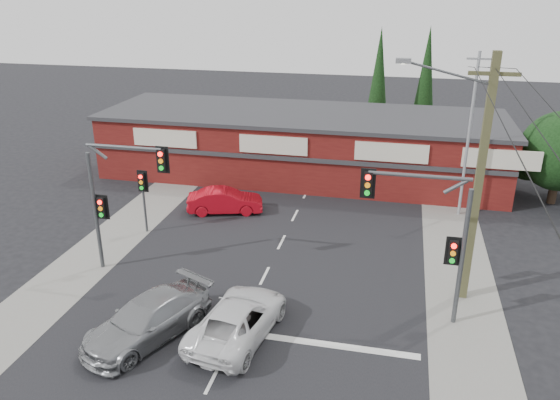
% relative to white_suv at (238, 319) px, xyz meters
% --- Properties ---
extents(ground, '(120.00, 120.00, 0.00)m').
position_rel_white_suv_xyz_m(ground, '(-0.14, 1.64, -0.71)').
color(ground, black).
rests_on(ground, ground).
extents(road_strip, '(14.00, 70.00, 0.01)m').
position_rel_white_suv_xyz_m(road_strip, '(-0.14, 6.64, -0.70)').
color(road_strip, black).
rests_on(road_strip, ground).
extents(verge_left, '(3.00, 70.00, 0.02)m').
position_rel_white_suv_xyz_m(verge_left, '(-8.64, 6.64, -0.70)').
color(verge_left, gray).
rests_on(verge_left, ground).
extents(verge_right, '(3.00, 70.00, 0.02)m').
position_rel_white_suv_xyz_m(verge_right, '(8.36, 6.64, -0.70)').
color(verge_right, gray).
rests_on(verge_right, ground).
extents(stop_line, '(6.50, 0.35, 0.01)m').
position_rel_white_suv_xyz_m(stop_line, '(3.36, 0.14, -0.69)').
color(stop_line, silver).
rests_on(stop_line, ground).
extents(white_suv, '(3.11, 5.41, 1.42)m').
position_rel_white_suv_xyz_m(white_suv, '(0.00, 0.00, 0.00)').
color(white_suv, silver).
rests_on(white_suv, ground).
extents(silver_suv, '(4.14, 5.68, 1.53)m').
position_rel_white_suv_xyz_m(silver_suv, '(-3.21, -0.83, 0.05)').
color(silver_suv, gray).
rests_on(silver_suv, ground).
extents(red_sedan, '(4.46, 2.56, 1.39)m').
position_rel_white_suv_xyz_m(red_sedan, '(-4.11, 11.03, -0.01)').
color(red_sedan, '#B60B18').
rests_on(red_sedan, ground).
extents(lane_dashes, '(0.12, 46.72, 0.01)m').
position_rel_white_suv_xyz_m(lane_dashes, '(-0.14, 6.20, -0.69)').
color(lane_dashes, silver).
rests_on(lane_dashes, ground).
extents(shop_building, '(27.30, 8.40, 4.22)m').
position_rel_white_suv_xyz_m(shop_building, '(-1.13, 18.63, 1.42)').
color(shop_building, '#501110').
rests_on(shop_building, ground).
extents(conifer_near, '(1.80, 1.80, 9.25)m').
position_rel_white_suv_xyz_m(conifer_near, '(3.36, 25.64, 4.77)').
color(conifer_near, '#2D2116').
rests_on(conifer_near, ground).
extents(conifer_far, '(1.80, 1.80, 9.25)m').
position_rel_white_suv_xyz_m(conifer_far, '(6.86, 27.64, 4.77)').
color(conifer_far, '#2D2116').
rests_on(conifer_far, ground).
extents(traffic_mast_left, '(3.77, 0.27, 5.97)m').
position_rel_white_suv_xyz_m(traffic_mast_left, '(-6.57, 3.65, 3.22)').
color(traffic_mast_left, '#47494C').
rests_on(traffic_mast_left, ground).
extents(traffic_mast_right, '(3.96, 0.27, 5.97)m').
position_rel_white_suv_xyz_m(traffic_mast_right, '(6.72, 2.65, 3.24)').
color(traffic_mast_right, '#47494C').
rests_on(traffic_mast_right, ground).
extents(pedestal_signal, '(0.55, 0.27, 3.38)m').
position_rel_white_suv_xyz_m(pedestal_signal, '(-7.34, 7.65, 1.70)').
color(pedestal_signal, '#47494C').
rests_on(pedestal_signal, ground).
extents(utility_pole, '(4.38, 0.59, 10.00)m').
position_rel_white_suv_xyz_m(utility_pole, '(8.23, 4.63, 4.69)').
color(utility_pole, brown).
rests_on(utility_pole, ground).
extents(steel_pole, '(1.20, 0.16, 9.00)m').
position_rel_white_suv_xyz_m(steel_pole, '(8.86, 13.64, 3.99)').
color(steel_pole, gray).
rests_on(steel_pole, ground).
extents(power_lines, '(2.01, 29.00, 1.22)m').
position_rel_white_suv_xyz_m(power_lines, '(8.34, -0.82, 8.33)').
color(power_lines, black).
rests_on(power_lines, ground).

